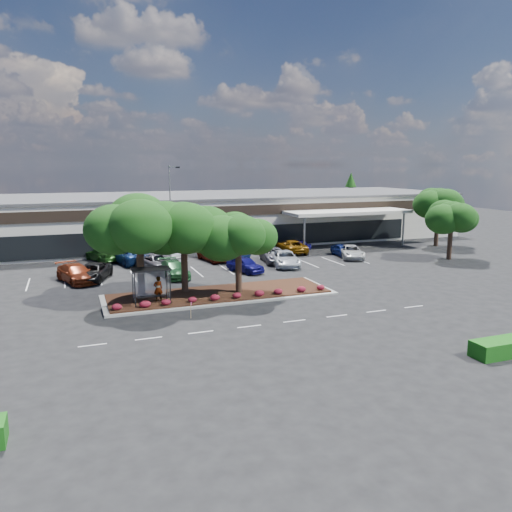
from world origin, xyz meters
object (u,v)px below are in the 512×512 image
object	(u,v)px
car_0	(92,272)
car_1	(76,273)
light_pole	(172,216)
survey_stake	(191,308)

from	to	relation	value
car_0	car_1	size ratio (longest dim) A/B	1.00
light_pole	car_1	size ratio (longest dim) A/B	1.89
light_pole	survey_stake	distance (m)	24.46
car_0	car_1	world-z (taller)	car_1
survey_stake	car_0	world-z (taller)	car_0
car_0	car_1	bearing A→B (deg)	-150.23
survey_stake	car_0	size ratio (longest dim) A/B	0.21
survey_stake	car_1	distance (m)	15.62
survey_stake	light_pole	bearing A→B (deg)	81.59
light_pole	survey_stake	bearing A→B (deg)	-98.41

